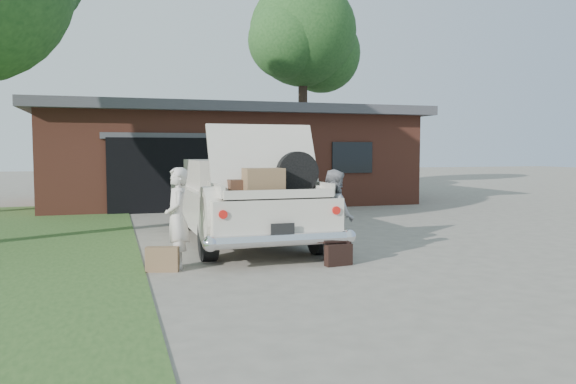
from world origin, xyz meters
name	(u,v)px	position (x,y,z in m)	size (l,w,h in m)	color
ground	(299,260)	(0.00, 0.00, 0.00)	(90.00, 90.00, 0.00)	gray
house	(224,155)	(0.98, 11.47, 1.67)	(12.80, 7.80, 3.30)	brown
tree_right	(304,40)	(6.04, 17.18, 7.14)	(5.90, 5.13, 10.03)	#38281E
sedan	(240,199)	(-0.49, 2.25, 0.85)	(2.32, 5.78, 2.28)	beige
woman_left	(177,218)	(-1.99, -0.01, 0.78)	(0.57, 0.38, 1.57)	beige
woman_right	(335,215)	(0.58, -0.15, 0.76)	(0.74, 0.58, 1.52)	gray
suitcase_left	(162,259)	(-2.25, -0.21, 0.19)	(0.49, 0.16, 0.38)	brown
suitcase_right	(339,255)	(0.46, -0.60, 0.17)	(0.44, 0.14, 0.34)	black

